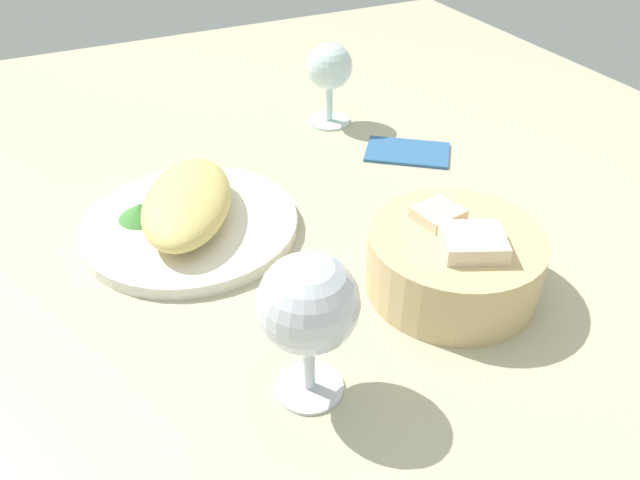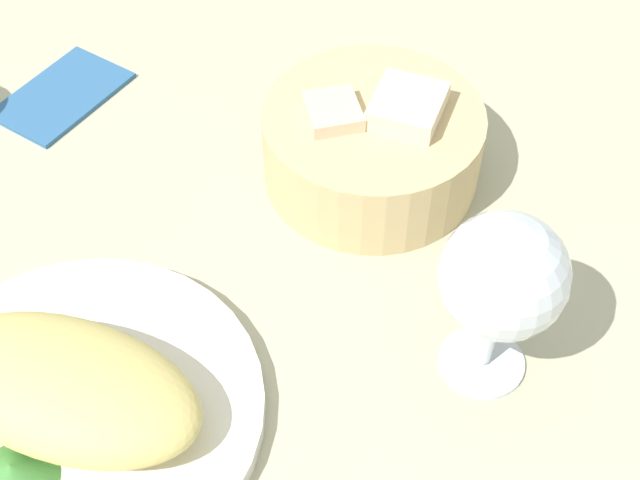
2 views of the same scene
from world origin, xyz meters
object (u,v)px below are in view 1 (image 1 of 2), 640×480
Objects in this scene: folded_napkin at (408,151)px; wine_glass_far at (329,71)px; wine_glass_near at (308,308)px; bread_basket at (454,260)px; plate at (191,225)px.

wine_glass_far is at bearing 148.44° from folded_napkin.
wine_glass_near is at bearing -28.44° from wine_glass_far.
wine_glass_far is at bearing 151.56° from wine_glass_near.
bread_basket is at bearing 106.91° from wine_glass_near.
plate is 31.67cm from folded_napkin.
wine_glass_far is (-44.16, 23.92, -1.22)cm from wine_glass_near.
bread_basket reaches higher than folded_napkin.
bread_basket is at bearing -76.47° from folded_napkin.
bread_basket is 19.46cm from wine_glass_near.
bread_basket is 39.44cm from wine_glass_far.
bread_basket is 1.51× the size of folded_napkin.
plate is 27.55cm from wine_glass_near.
wine_glass_near reaches higher than folded_napkin.
plate is at bearing -135.91° from bread_basket.
wine_glass_near reaches higher than plate.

